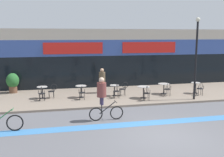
{
  "coord_description": "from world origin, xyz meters",
  "views": [
    {
      "loc": [
        -4.23,
        -9.51,
        4.06
      ],
      "look_at": [
        -0.8,
        6.47,
        1.36
      ],
      "focal_mm": 42.0,
      "sensor_mm": 36.0,
      "label": 1
    }
  ],
  "objects_px": {
    "cafe_chair_0_side": "(52,90)",
    "cafe_chair_4_near": "(168,88)",
    "cafe_chair_2_near": "(117,90)",
    "cafe_chair_5_near": "(200,88)",
    "cyclist_0": "(103,95)",
    "bistro_table_2": "(114,88)",
    "bistro_table_3": "(144,90)",
    "cafe_chair_1_near": "(82,92)",
    "cafe_chair_3_near": "(147,92)",
    "bistro_table_0": "(42,90)",
    "bistro_table_4": "(164,86)",
    "lamp_post": "(196,53)",
    "cafe_chair_0_near": "(42,93)",
    "bistro_table_1": "(81,89)",
    "cafe_chair_2_side": "(124,88)",
    "planter_pot": "(13,82)",
    "pedestrian_near_end": "(102,78)",
    "bistro_table_5": "(196,86)"
  },
  "relations": [
    {
      "from": "bistro_table_2",
      "to": "cafe_chair_4_near",
      "type": "relative_size",
      "value": 0.8
    },
    {
      "from": "cafe_chair_0_side",
      "to": "cyclist_0",
      "type": "relative_size",
      "value": 0.43
    },
    {
      "from": "cafe_chair_4_near",
      "to": "cafe_chair_0_side",
      "type": "bearing_deg",
      "value": 78.53
    },
    {
      "from": "bistro_table_0",
      "to": "bistro_table_2",
      "type": "bearing_deg",
      "value": -3.33
    },
    {
      "from": "cafe_chair_1_near",
      "to": "cyclist_0",
      "type": "relative_size",
      "value": 0.43
    },
    {
      "from": "cafe_chair_0_near",
      "to": "cyclist_0",
      "type": "height_order",
      "value": "cyclist_0"
    },
    {
      "from": "planter_pot",
      "to": "cafe_chair_3_near",
      "type": "bearing_deg",
      "value": -25.82
    },
    {
      "from": "cafe_chair_0_side",
      "to": "pedestrian_near_end",
      "type": "distance_m",
      "value": 3.48
    },
    {
      "from": "bistro_table_0",
      "to": "bistro_table_4",
      "type": "bearing_deg",
      "value": -2.81
    },
    {
      "from": "bistro_table_3",
      "to": "bistro_table_2",
      "type": "bearing_deg",
      "value": 149.71
    },
    {
      "from": "cafe_chair_0_side",
      "to": "cafe_chair_5_near",
      "type": "height_order",
      "value": "same"
    },
    {
      "from": "bistro_table_5",
      "to": "cafe_chair_1_near",
      "type": "relative_size",
      "value": 0.83
    },
    {
      "from": "cafe_chair_1_near",
      "to": "cafe_chair_4_near",
      "type": "xyz_separation_m",
      "value": [
        5.6,
        -0.15,
        0.0
      ]
    },
    {
      "from": "cafe_chair_5_near",
      "to": "lamp_post",
      "type": "distance_m",
      "value": 2.71
    },
    {
      "from": "lamp_post",
      "to": "bistro_table_0",
      "type": "bearing_deg",
      "value": 166.76
    },
    {
      "from": "bistro_table_2",
      "to": "cafe_chair_2_side",
      "type": "xyz_separation_m",
      "value": [
        0.63,
        -0.0,
        0.01
      ]
    },
    {
      "from": "cafe_chair_5_near",
      "to": "cafe_chair_1_near",
      "type": "bearing_deg",
      "value": 95.23
    },
    {
      "from": "bistro_table_5",
      "to": "cafe_chair_2_near",
      "type": "relative_size",
      "value": 0.83
    },
    {
      "from": "cafe_chair_0_near",
      "to": "cafe_chair_2_side",
      "type": "bearing_deg",
      "value": -81.02
    },
    {
      "from": "bistro_table_3",
      "to": "cafe_chair_0_near",
      "type": "height_order",
      "value": "cafe_chair_0_near"
    },
    {
      "from": "cafe_chair_5_near",
      "to": "pedestrian_near_end",
      "type": "relative_size",
      "value": 0.53
    },
    {
      "from": "cafe_chair_5_near",
      "to": "cyclist_0",
      "type": "height_order",
      "value": "cyclist_0"
    },
    {
      "from": "bistro_table_0",
      "to": "planter_pot",
      "type": "height_order",
      "value": "planter_pot"
    },
    {
      "from": "bistro_table_2",
      "to": "cafe_chair_5_near",
      "type": "relative_size",
      "value": 0.8
    },
    {
      "from": "bistro_table_4",
      "to": "cafe_chair_4_near",
      "type": "distance_m",
      "value": 0.63
    },
    {
      "from": "cafe_chair_3_near",
      "to": "bistro_table_0",
      "type": "bearing_deg",
      "value": 78.66
    },
    {
      "from": "cafe_chair_3_near",
      "to": "cafe_chair_4_near",
      "type": "distance_m",
      "value": 1.95
    },
    {
      "from": "cyclist_0",
      "to": "lamp_post",
      "type": "bearing_deg",
      "value": 20.89
    },
    {
      "from": "cafe_chair_2_near",
      "to": "cafe_chair_2_side",
      "type": "bearing_deg",
      "value": -46.54
    },
    {
      "from": "bistro_table_1",
      "to": "cafe_chair_1_near",
      "type": "relative_size",
      "value": 0.86
    },
    {
      "from": "bistro_table_1",
      "to": "lamp_post",
      "type": "distance_m",
      "value": 7.48
    },
    {
      "from": "cafe_chair_0_near",
      "to": "planter_pot",
      "type": "xyz_separation_m",
      "value": [
        -2.06,
        2.78,
        0.24
      ]
    },
    {
      "from": "bistro_table_4",
      "to": "lamp_post",
      "type": "relative_size",
      "value": 0.16
    },
    {
      "from": "bistro_table_2",
      "to": "planter_pot",
      "type": "xyz_separation_m",
      "value": [
        -6.66,
        2.42,
        0.25
      ]
    },
    {
      "from": "bistro_table_3",
      "to": "cafe_chair_5_near",
      "type": "height_order",
      "value": "cafe_chair_5_near"
    },
    {
      "from": "cafe_chair_1_near",
      "to": "cafe_chair_3_near",
      "type": "bearing_deg",
      "value": -98.17
    },
    {
      "from": "cafe_chair_2_near",
      "to": "cafe_chair_5_near",
      "type": "relative_size",
      "value": 1.0
    },
    {
      "from": "cafe_chair_3_near",
      "to": "cafe_chair_4_near",
      "type": "bearing_deg",
      "value": -58.94
    },
    {
      "from": "bistro_table_2",
      "to": "bistro_table_3",
      "type": "relative_size",
      "value": 0.93
    },
    {
      "from": "cafe_chair_3_near",
      "to": "bistro_table_2",
      "type": "bearing_deg",
      "value": 51.34
    },
    {
      "from": "lamp_post",
      "to": "pedestrian_near_end",
      "type": "distance_m",
      "value": 6.37
    },
    {
      "from": "bistro_table_0",
      "to": "cafe_chair_5_near",
      "type": "bearing_deg",
      "value": -7.22
    },
    {
      "from": "cafe_chair_2_side",
      "to": "cafe_chair_4_near",
      "type": "height_order",
      "value": "same"
    },
    {
      "from": "cafe_chair_0_side",
      "to": "cafe_chair_4_near",
      "type": "xyz_separation_m",
      "value": [
        7.38,
        -1.02,
        0.0
      ]
    },
    {
      "from": "cafe_chair_0_near",
      "to": "pedestrian_near_end",
      "type": "bearing_deg",
      "value": -64.58
    },
    {
      "from": "planter_pot",
      "to": "cyclist_0",
      "type": "relative_size",
      "value": 0.65
    },
    {
      "from": "cafe_chair_4_near",
      "to": "planter_pot",
      "type": "xyz_separation_m",
      "value": [
        -10.07,
        3.18,
        0.24
      ]
    },
    {
      "from": "bistro_table_4",
      "to": "bistro_table_0",
      "type": "bearing_deg",
      "value": 177.19
    },
    {
      "from": "bistro_table_0",
      "to": "cafe_chair_1_near",
      "type": "xyz_separation_m",
      "value": [
        2.4,
        -0.87,
        -0.02
      ]
    },
    {
      "from": "bistro_table_1",
      "to": "cafe_chair_2_near",
      "type": "distance_m",
      "value": 2.28
    }
  ]
}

